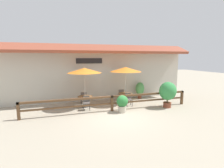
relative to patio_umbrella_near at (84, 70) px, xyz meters
The scene contains 14 objects.
ground_plane 3.74m from the patio_umbrella_near, 60.34° to the right, with size 60.00×60.00×0.00m, color #9E937F.
building_facade 2.17m from the patio_umbrella_near, 49.07° to the left, with size 14.28×1.49×4.23m.
patio_railing 2.64m from the patio_umbrella_near, 45.33° to the right, with size 10.40×0.14×0.95m.
patio_umbrella_near is the anchor object (origin of this frame).
dining_table_near 1.84m from the patio_umbrella_near, ahead, with size 0.97×0.97×0.71m.
chair_near_streetside 2.05m from the patio_umbrella_near, 92.63° to the right, with size 0.48×0.48×0.87m.
chair_near_wallside 2.05m from the patio_umbrella_near, 88.47° to the left, with size 0.49×0.49×0.87m.
patio_umbrella_middle 2.91m from the patio_umbrella_near, ahead, with size 2.21×2.21×2.62m.
dining_table_middle 3.45m from the patio_umbrella_near, ahead, with size 0.97×0.97×0.71m.
chair_middle_streetside 3.49m from the patio_umbrella_near, 12.74° to the right, with size 0.48×0.48×0.87m.
chair_middle_wallside 3.53m from the patio_umbrella_near, 16.49° to the left, with size 0.48×0.48×0.87m.
potted_plant_corner_fern 5.58m from the patio_umbrella_near, 19.42° to the right, with size 1.13×1.02×1.69m.
potted_plant_broad_leaf 3.24m from the patio_umbrella_near, 44.09° to the right, with size 0.69×0.62×1.03m.
potted_plant_tall_tropical 4.96m from the patio_umbrella_near, 13.27° to the left, with size 0.69×0.62×1.30m.
Camera 1 is at (-3.17, -8.79, 3.25)m, focal length 28.00 mm.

